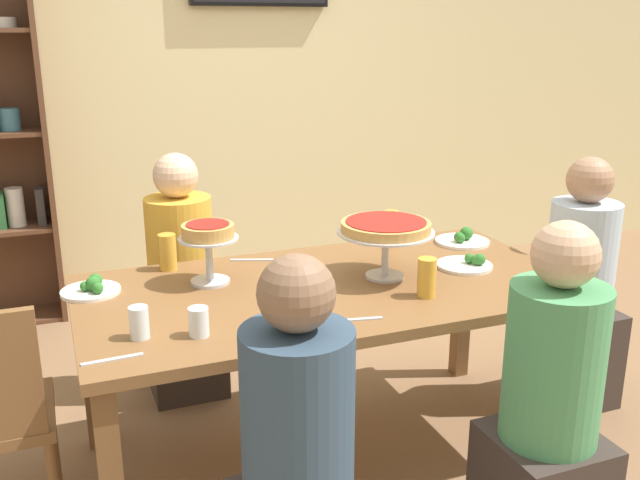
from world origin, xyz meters
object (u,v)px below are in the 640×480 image
Objects in this scene: water_glass_clear_near at (139,323)px; beer_glass_amber_tall at (427,278)px; cutlery_knife_far at (356,320)px; beer_glass_amber_spare at (391,228)px; water_glass_clear_far at (199,322)px; diner_far_left at (183,294)px; salad_plate_spare at (463,239)px; beer_glass_amber_short at (168,252)px; diner_head_east at (576,301)px; dining_table at (330,304)px; cutlery_fork_far at (252,260)px; salad_plate_near_diner at (92,288)px; deep_dish_pizza_stand at (386,230)px; cutlery_fork_near at (112,359)px; cutlery_knife_near at (571,284)px; diner_near_right at (548,425)px; salad_plate_far_diner at (467,264)px; personal_pizza_stand at (208,238)px; cutlery_spare_fork at (264,334)px.

beer_glass_amber_tall is at bearing -0.71° from water_glass_clear_near.
beer_glass_amber_spare is at bearing 66.94° from cutlery_knife_far.
water_glass_clear_far is 0.53× the size of cutlery_knife_far.
diner_far_left reaches higher than salad_plate_spare.
beer_glass_amber_short is 0.66m from water_glass_clear_near.
beer_glass_amber_tall is (-0.93, -0.25, 0.32)m from diner_head_east.
diner_far_left is (-0.43, 0.76, -0.17)m from dining_table.
beer_glass_amber_spare is 0.85× the size of cutlery_fork_far.
diner_head_east is at bearing -6.19° from salad_plate_near_diner.
deep_dish_pizza_stand is 1.14m from cutlery_fork_near.
beer_glass_amber_tall reaches higher than cutlery_fork_near.
deep_dish_pizza_stand is 0.85m from water_glass_clear_far.
beer_glass_amber_tall is 0.58m from cutlery_knife_near.
dining_table is 0.64m from water_glass_clear_far.
beer_glass_amber_tall is 0.94× the size of beer_glass_amber_spare.
salad_plate_spare is 0.62m from cutlery_knife_near.
cutlery_fork_near is at bearing -158.36° from salad_plate_spare.
diner_head_east is 1.00× the size of diner_near_right.
diner_far_left and diner_head_east have the same top height.
salad_plate_spare reaches higher than salad_plate_far_diner.
water_glass_clear_near is at bearing -76.62° from salad_plate_near_diner.
personal_pizza_stand is at bearing 163.78° from deep_dish_pizza_stand.
beer_glass_amber_short is at bearing 38.66° from diner_near_right.
deep_dish_pizza_stand is at bearing 133.72° from cutlery_knife_near.
cutlery_fork_far is at bearing 127.06° from beer_glass_amber_tall.
salad_plate_near_diner is 0.76m from cutlery_spare_fork.
cutlery_fork_far is 0.75m from cutlery_knife_far.
beer_glass_amber_short reaches higher than salad_plate_near_diner.
diner_far_left reaches higher than water_glass_clear_near.
salad_plate_spare is 1.35× the size of cutlery_spare_fork.
beer_glass_amber_short is at bearing 143.06° from dining_table.
water_glass_clear_far is at bearing -107.04° from personal_pizza_stand.
cutlery_fork_near is 0.79m from cutlery_knife_far.
diner_head_east is 10.97× the size of water_glass_clear_near.
diner_head_east is 0.67m from salad_plate_far_diner.
cutlery_knife_far is 0.32m from cutlery_spare_fork.
beer_glass_amber_spare is at bearing 101.09° from cutlery_knife_near.
diner_near_right is at bearing -76.36° from beer_glass_amber_tall.
cutlery_fork_near is (-0.10, -0.13, -0.05)m from water_glass_clear_near.
diner_far_left is 1.70m from cutlery_knife_near.
beer_glass_amber_short reaches higher than cutlery_knife_near.
cutlery_knife_near is at bearing -51.38° from salad_plate_far_diner.
diner_near_right is 5.33× the size of salad_plate_near_diner.
diner_head_east is at bearing -12.54° from beer_glass_amber_short.
salad_plate_far_diner is at bearing 38.37° from cutlery_knife_far.
diner_head_east is 6.39× the size of cutlery_knife_far.
beer_glass_amber_spare is (0.04, 1.17, 0.33)m from diner_near_right.
beer_glass_amber_short is at bearing 65.85° from cutlery_fork_near.
cutlery_fork_far is (0.65, 0.15, -0.02)m from salad_plate_near_diner.
beer_glass_amber_short reaches higher than cutlery_fork_near.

